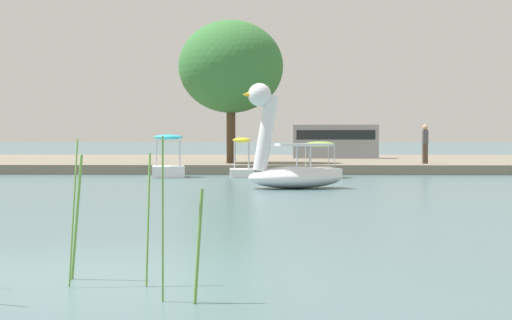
{
  "coord_description": "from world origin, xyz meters",
  "views": [
    {
      "loc": [
        2.1,
        -8.75,
        1.44
      ],
      "look_at": [
        1.31,
        20.31,
        0.71
      ],
      "focal_mm": 59.33,
      "sensor_mm": 36.0,
      "label": 1
    }
  ],
  "objects_px": {
    "tree_broadleaf_right": "(231,67)",
    "swan_boat": "(289,164)",
    "pedal_boat_lime": "(320,166)",
    "pedal_boat_cyan": "(168,165)",
    "pedal_boat_yellow": "(242,166)",
    "parked_van": "(336,140)",
    "person_on_path": "(425,143)"
  },
  "relations": [
    {
      "from": "swan_boat",
      "to": "parked_van",
      "type": "height_order",
      "value": "swan_boat"
    },
    {
      "from": "person_on_path",
      "to": "swan_boat",
      "type": "bearing_deg",
      "value": -117.11
    },
    {
      "from": "tree_broadleaf_right",
      "to": "pedal_boat_yellow",
      "type": "bearing_deg",
      "value": -82.22
    },
    {
      "from": "parked_van",
      "to": "pedal_boat_cyan",
      "type": "bearing_deg",
      "value": -116.83
    },
    {
      "from": "pedal_boat_yellow",
      "to": "tree_broadleaf_right",
      "type": "relative_size",
      "value": 0.28
    },
    {
      "from": "pedal_boat_cyan",
      "to": "parked_van",
      "type": "distance_m",
      "value": 16.17
    },
    {
      "from": "swan_boat",
      "to": "parked_van",
      "type": "distance_m",
      "value": 21.75
    },
    {
      "from": "parked_van",
      "to": "tree_broadleaf_right",
      "type": "bearing_deg",
      "value": -119.47
    },
    {
      "from": "pedal_boat_yellow",
      "to": "parked_van",
      "type": "height_order",
      "value": "parked_van"
    },
    {
      "from": "tree_broadleaf_right",
      "to": "parked_van",
      "type": "distance_m",
      "value": 11.08
    },
    {
      "from": "pedal_boat_lime",
      "to": "parked_van",
      "type": "relative_size",
      "value": 0.5
    },
    {
      "from": "pedal_boat_lime",
      "to": "pedal_boat_cyan",
      "type": "bearing_deg",
      "value": 177.17
    },
    {
      "from": "tree_broadleaf_right",
      "to": "person_on_path",
      "type": "height_order",
      "value": "tree_broadleaf_right"
    },
    {
      "from": "pedal_boat_lime",
      "to": "tree_broadleaf_right",
      "type": "relative_size",
      "value": 0.37
    },
    {
      "from": "pedal_boat_lime",
      "to": "pedal_boat_cyan",
      "type": "distance_m",
      "value": 5.68
    },
    {
      "from": "person_on_path",
      "to": "parked_van",
      "type": "height_order",
      "value": "parked_van"
    },
    {
      "from": "pedal_boat_yellow",
      "to": "swan_boat",
      "type": "bearing_deg",
      "value": -76.86
    },
    {
      "from": "pedal_boat_cyan",
      "to": "pedal_boat_yellow",
      "type": "bearing_deg",
      "value": 4.05
    },
    {
      "from": "tree_broadleaf_right",
      "to": "swan_boat",
      "type": "bearing_deg",
      "value": -79.0
    },
    {
      "from": "person_on_path",
      "to": "parked_van",
      "type": "bearing_deg",
      "value": 106.95
    },
    {
      "from": "swan_boat",
      "to": "pedal_boat_yellow",
      "type": "xyz_separation_m",
      "value": [
        -1.72,
        7.35,
        -0.3
      ]
    },
    {
      "from": "pedal_boat_cyan",
      "to": "swan_boat",
      "type": "bearing_deg",
      "value": -58.03
    },
    {
      "from": "pedal_boat_yellow",
      "to": "tree_broadleaf_right",
      "type": "xyz_separation_m",
      "value": [
        -0.68,
        4.98,
        4.16
      ]
    },
    {
      "from": "pedal_boat_cyan",
      "to": "person_on_path",
      "type": "distance_m",
      "value": 11.25
    },
    {
      "from": "person_on_path",
      "to": "parked_van",
      "type": "relative_size",
      "value": 0.35
    },
    {
      "from": "pedal_boat_yellow",
      "to": "person_on_path",
      "type": "xyz_separation_m",
      "value": [
        7.6,
        4.15,
        0.85
      ]
    },
    {
      "from": "swan_boat",
      "to": "pedal_boat_yellow",
      "type": "height_order",
      "value": "swan_boat"
    },
    {
      "from": "pedal_boat_cyan",
      "to": "person_on_path",
      "type": "height_order",
      "value": "person_on_path"
    },
    {
      "from": "pedal_boat_cyan",
      "to": "person_on_path",
      "type": "relative_size",
      "value": 1.27
    },
    {
      "from": "pedal_boat_yellow",
      "to": "tree_broadleaf_right",
      "type": "bearing_deg",
      "value": 97.78
    },
    {
      "from": "swan_boat",
      "to": "pedal_boat_yellow",
      "type": "bearing_deg",
      "value": 103.14
    },
    {
      "from": "swan_boat",
      "to": "tree_broadleaf_right",
      "type": "bearing_deg",
      "value": 101.0
    }
  ]
}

